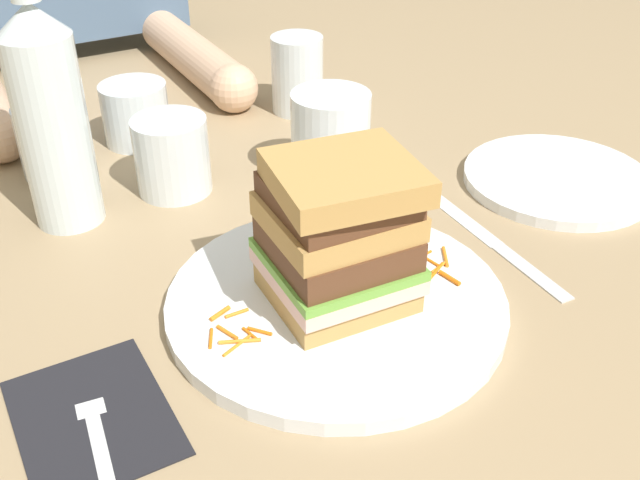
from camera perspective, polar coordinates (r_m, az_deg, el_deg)
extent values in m
plane|color=#9E8460|center=(0.63, -0.22, -5.71)|extent=(3.00, 3.00, 0.00)
cylinder|color=white|center=(0.63, 1.35, -4.86)|extent=(0.28, 0.28, 0.01)
cube|color=tan|center=(0.62, 1.37, -3.63)|extent=(0.11, 0.11, 0.02)
cube|color=beige|center=(0.61, 1.39, -2.36)|extent=(0.11, 0.11, 0.01)
cube|color=#6BA83D|center=(0.60, 1.41, -1.54)|extent=(0.11, 0.11, 0.01)
cube|color=#56331E|center=(0.59, 1.43, -0.21)|extent=(0.11, 0.11, 0.03)
cube|color=tan|center=(0.58, 1.46, 1.68)|extent=(0.11, 0.11, 0.02)
cube|color=#56331E|center=(0.57, 1.48, 3.31)|extent=(0.10, 0.10, 0.02)
cube|color=tan|center=(0.56, 1.91, 4.77)|extent=(0.12, 0.11, 0.02)
cylinder|color=orange|center=(0.59, -5.26, -7.12)|extent=(0.01, 0.02, 0.00)
cylinder|color=orange|center=(0.58, -6.09, -7.62)|extent=(0.03, 0.02, 0.00)
cylinder|color=orange|center=(0.61, -7.58, -5.53)|extent=(0.02, 0.01, 0.00)
cylinder|color=orange|center=(0.59, -4.58, -6.88)|extent=(0.02, 0.02, 0.00)
cylinder|color=orange|center=(0.59, -8.09, -7.62)|extent=(0.01, 0.02, 0.00)
cylinder|color=orange|center=(0.61, -6.31, -5.52)|extent=(0.02, 0.00, 0.00)
cylinder|color=orange|center=(0.58, -6.31, -7.94)|extent=(0.03, 0.01, 0.00)
cylinder|color=orange|center=(0.59, -6.95, -7.06)|extent=(0.01, 0.02, 0.00)
cylinder|color=orange|center=(0.66, 8.77, -2.34)|extent=(0.03, 0.02, 0.00)
cylinder|color=orange|center=(0.65, 9.78, -2.84)|extent=(0.01, 0.02, 0.00)
cylinder|color=orange|center=(0.68, 9.55, -1.33)|extent=(0.02, 0.03, 0.00)
cylinder|color=orange|center=(0.68, 8.22, -1.44)|extent=(0.01, 0.02, 0.00)
cylinder|color=orange|center=(0.67, 8.94, -2.07)|extent=(0.02, 0.01, 0.00)
cylinder|color=orange|center=(0.68, 7.55, -1.27)|extent=(0.03, 0.01, 0.00)
cube|color=black|center=(0.57, -16.84, -12.64)|extent=(0.10, 0.13, 0.00)
cube|color=silver|center=(0.52, -15.94, -16.47)|extent=(0.02, 0.11, 0.00)
cube|color=silver|center=(0.57, -17.01, -11.88)|extent=(0.02, 0.02, 0.00)
cylinder|color=silver|center=(0.59, -16.60, -9.89)|extent=(0.01, 0.04, 0.00)
cylinder|color=silver|center=(0.59, -17.15, -10.01)|extent=(0.01, 0.04, 0.00)
cylinder|color=silver|center=(0.59, -17.69, -10.13)|extent=(0.01, 0.04, 0.00)
cylinder|color=silver|center=(0.59, -18.24, -10.25)|extent=(0.01, 0.04, 0.00)
cube|color=silver|center=(0.70, 15.69, -2.29)|extent=(0.02, 0.10, 0.00)
cube|color=silver|center=(0.76, 10.88, 1.55)|extent=(0.02, 0.11, 0.00)
cylinder|color=white|center=(0.80, 0.80, 7.74)|extent=(0.08, 0.08, 0.10)
cylinder|color=orange|center=(0.81, 0.79, 6.44)|extent=(0.08, 0.08, 0.06)
cylinder|color=silver|center=(0.75, -19.45, 7.63)|extent=(0.07, 0.07, 0.19)
cone|color=silver|center=(0.72, -21.08, 15.39)|extent=(0.07, 0.07, 0.03)
cylinder|color=silver|center=(0.87, -19.56, 7.15)|extent=(0.07, 0.07, 0.08)
cylinder|color=silver|center=(0.92, -13.77, 9.29)|extent=(0.08, 0.08, 0.07)
cylinder|color=silver|center=(0.80, -11.13, 6.29)|extent=(0.08, 0.08, 0.08)
cylinder|color=silver|center=(0.98, -1.73, 12.41)|extent=(0.07, 0.07, 0.10)
cylinder|color=white|center=(0.85, 17.51, 4.44)|extent=(0.20, 0.20, 0.01)
cylinder|color=#DBAD89|center=(1.11, -9.50, 13.54)|extent=(0.06, 0.27, 0.06)
sphere|color=#DBAD89|center=(0.93, -23.05, 7.28)|extent=(0.06, 0.06, 0.06)
sphere|color=#DBAD89|center=(0.99, -6.54, 11.34)|extent=(0.06, 0.06, 0.06)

